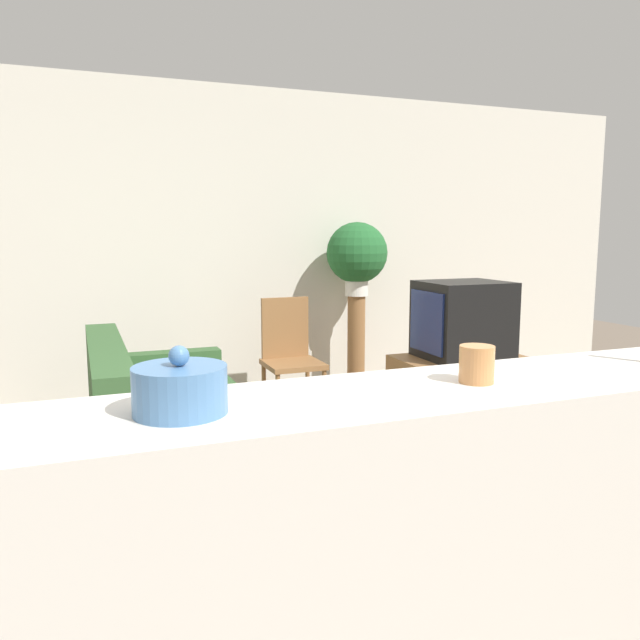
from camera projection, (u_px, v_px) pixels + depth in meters
ground_plane at (364, 611)px, 2.41m from camera, size 14.00×14.00×0.00m
wall_back at (195, 244)px, 5.38m from camera, size 9.00×0.06×2.70m
couch at (166, 426)px, 3.78m from camera, size 0.93×1.75×0.81m
tv_stand at (461, 393)px, 4.61m from camera, size 0.95×0.59×0.54m
television at (462, 320)px, 4.53m from camera, size 0.61×0.52×0.56m
wooden_chair at (290, 352)px, 5.02m from camera, size 0.44×0.44×0.92m
plant_stand at (356, 344)px, 5.66m from camera, size 0.16×0.16×0.88m
potted_plant at (357, 254)px, 5.55m from camera, size 0.55×0.55×0.66m
foreground_counter at (472, 571)px, 1.71m from camera, size 2.51×0.44×1.07m
decorative_bowl at (180, 389)px, 1.35m from camera, size 0.20×0.20×0.15m
candle_jar at (477, 364)px, 1.63m from camera, size 0.09×0.09×0.10m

